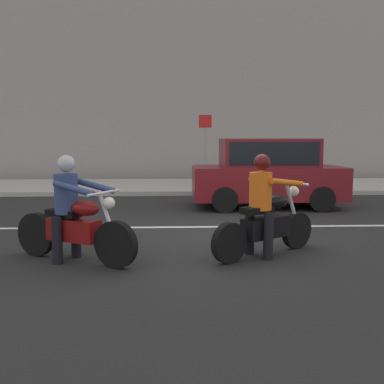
# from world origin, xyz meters

# --- Properties ---
(ground_plane) EXTENTS (80.00, 80.00, 0.00)m
(ground_plane) POSITION_xyz_m (0.00, 0.00, 0.00)
(ground_plane) COLOR black
(sidewalk_slab) EXTENTS (40.00, 4.40, 0.14)m
(sidewalk_slab) POSITION_xyz_m (0.00, 8.00, 0.07)
(sidewalk_slab) COLOR #A8A399
(sidewalk_slab) RESTS_ON ground_plane
(building_facade) EXTENTS (40.00, 1.40, 14.29)m
(building_facade) POSITION_xyz_m (0.00, 11.40, 7.14)
(building_facade) COLOR gray
(building_facade) RESTS_ON ground_plane
(lane_marking_stripe) EXTENTS (18.00, 0.14, 0.01)m
(lane_marking_stripe) POSITION_xyz_m (-0.29, 0.90, 0.00)
(lane_marking_stripe) COLOR silver
(lane_marking_stripe) RESTS_ON ground_plane
(motorcycle_with_rider_denim_blue) EXTENTS (1.96, 1.15, 1.57)m
(motorcycle_with_rider_denim_blue) POSITION_xyz_m (-2.34, -1.53, 0.64)
(motorcycle_with_rider_denim_blue) COLOR black
(motorcycle_with_rider_denim_blue) RESTS_ON ground_plane
(motorcycle_with_rider_orange_stripe) EXTENTS (1.78, 1.27, 1.57)m
(motorcycle_with_rider_orange_stripe) POSITION_xyz_m (0.53, -1.30, 0.65)
(motorcycle_with_rider_orange_stripe) COLOR black
(motorcycle_with_rider_orange_stripe) RESTS_ON ground_plane
(parked_hatchback_maroon) EXTENTS (3.87, 1.76, 1.80)m
(parked_hatchback_maroon) POSITION_xyz_m (1.55, 3.41, 0.93)
(parked_hatchback_maroon) COLOR maroon
(parked_hatchback_maroon) RESTS_ON ground_plane
(street_sign_post) EXTENTS (0.44, 0.08, 2.50)m
(street_sign_post) POSITION_xyz_m (0.18, 7.26, 1.66)
(street_sign_post) COLOR gray
(street_sign_post) RESTS_ON sidewalk_slab
(pedestrian_bystander) EXTENTS (0.34, 0.34, 1.65)m
(pedestrian_bystander) POSITION_xyz_m (1.44, 7.75, 1.10)
(pedestrian_bystander) COLOR black
(pedestrian_bystander) RESTS_ON sidewalk_slab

